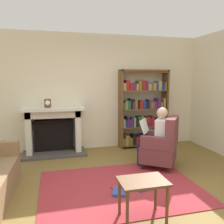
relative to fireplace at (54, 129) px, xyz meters
The scene contains 10 objects.
ground 2.55m from the fireplace, 67.29° to the right, with size 14.00×14.00×0.00m, color olive.
back_wall 1.27m from the fireplace, 14.67° to the left, with size 5.60×0.10×2.70m, color beige.
area_rug 2.29m from the fireplace, 64.29° to the right, with size 2.40×1.80×0.01m, color #9E2D34.
fireplace is the anchor object (origin of this frame).
mantel_clock 0.60m from the fireplace, 137.66° to the right, with size 0.14×0.14×0.18m.
bookshelf 2.17m from the fireplace, ahead, with size 1.20×0.32×1.88m.
armchair_reading 2.40m from the fireplace, 35.14° to the right, with size 0.88×0.88×0.97m.
seated_reader 2.28m from the fireplace, 35.09° to the right, with size 0.59×0.56×1.14m.
side_table 3.03m from the fireplace, 71.00° to the right, with size 0.56×0.39×0.49m.
scattered_books 2.43m from the fireplace, 62.39° to the right, with size 0.67×0.47×0.04m.
Camera 1 is at (-0.96, -2.98, 1.65)m, focal length 37.54 mm.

